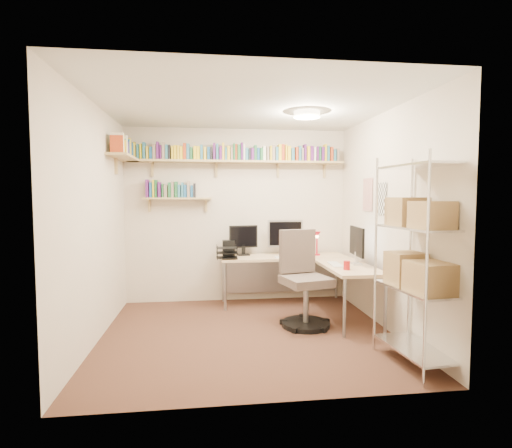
{
  "coord_description": "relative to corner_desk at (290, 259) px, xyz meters",
  "views": [
    {
      "loc": [
        -0.46,
        -4.32,
        1.53
      ],
      "look_at": [
        0.16,
        0.55,
        1.19
      ],
      "focal_mm": 28.0,
      "sensor_mm": 36.0,
      "label": 1
    }
  ],
  "objects": [
    {
      "name": "wire_rack",
      "position": [
        0.74,
        -1.95,
        0.37
      ],
      "size": [
        0.47,
        0.85,
        1.9
      ],
      "rotation": [
        0.0,
        0.0,
        0.09
      ],
      "color": "silver",
      "rests_on": "ground"
    },
    {
      "name": "room_shell",
      "position": [
        -0.67,
        -0.95,
        0.87
      ],
      "size": [
        3.24,
        3.04,
        2.52
      ],
      "color": "beige",
      "rests_on": "ground"
    },
    {
      "name": "ground",
      "position": [
        -0.68,
        -0.96,
        -0.68
      ],
      "size": [
        3.2,
        3.2,
        0.0
      ],
      "primitive_type": "plane",
      "color": "#472C1E",
      "rests_on": "ground"
    },
    {
      "name": "office_chair",
      "position": [
        0.01,
        -0.72,
        -0.21
      ],
      "size": [
        0.61,
        0.61,
        1.13
      ],
      "rotation": [
        0.0,
        0.0,
        0.24
      ],
      "color": "black",
      "rests_on": "ground"
    },
    {
      "name": "corner_desk",
      "position": [
        0.0,
        0.0,
        0.0
      ],
      "size": [
        1.85,
        1.75,
        1.19
      ],
      "color": "beige",
      "rests_on": "ground"
    },
    {
      "name": "wall_shelves",
      "position": [
        -1.1,
        0.34,
        1.35
      ],
      "size": [
        3.12,
        1.09,
        0.8
      ],
      "color": "tan",
      "rests_on": "ground"
    }
  ]
}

